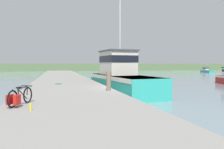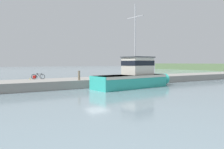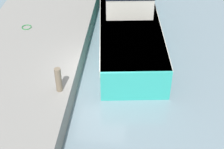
{
  "view_description": "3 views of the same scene",
  "coord_description": "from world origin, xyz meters",
  "px_view_note": "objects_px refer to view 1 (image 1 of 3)",
  "views": [
    {
      "loc": [
        -4.46,
        -13.97,
        2.52
      ],
      "look_at": [
        -1.29,
        -1.54,
        1.91
      ],
      "focal_mm": 35.0,
      "sensor_mm": 36.0,
      "label": 1
    },
    {
      "loc": [
        22.18,
        -11.78,
        3.0
      ],
      "look_at": [
        0.03,
        2.03,
        1.61
      ],
      "focal_mm": 35.0,
      "sensor_mm": 36.0,
      "label": 2
    },
    {
      "loc": [
        1.62,
        -12.19,
        10.28
      ],
      "look_at": [
        0.66,
        -1.24,
        1.69
      ],
      "focal_mm": 55.0,
      "sensor_mm": 36.0,
      "label": 3
    }
  ],
  "objects_px": {
    "fishing_boat_main": "(120,77)",
    "water_bottle_by_bike": "(31,107)",
    "bicycle_touring": "(18,97)",
    "mooring_post": "(109,81)",
    "boat_orange_near": "(206,70)"
  },
  "relations": [
    {
      "from": "fishing_boat_main",
      "to": "boat_orange_near",
      "type": "distance_m",
      "value": 55.25
    },
    {
      "from": "mooring_post",
      "to": "fishing_boat_main",
      "type": "bearing_deg",
      "value": 67.52
    },
    {
      "from": "fishing_boat_main",
      "to": "water_bottle_by_bike",
      "type": "bearing_deg",
      "value": -126.7
    },
    {
      "from": "mooring_post",
      "to": "water_bottle_by_bike",
      "type": "height_order",
      "value": "mooring_post"
    },
    {
      "from": "water_bottle_by_bike",
      "to": "boat_orange_near",
      "type": "bearing_deg",
      "value": 47.69
    },
    {
      "from": "bicycle_touring",
      "to": "mooring_post",
      "type": "xyz_separation_m",
      "value": [
        4.34,
        3.81,
        0.23
      ]
    },
    {
      "from": "fishing_boat_main",
      "to": "mooring_post",
      "type": "relative_size",
      "value": 10.49
    },
    {
      "from": "fishing_boat_main",
      "to": "mooring_post",
      "type": "bearing_deg",
      "value": -118.86
    },
    {
      "from": "mooring_post",
      "to": "boat_orange_near",
      "type": "bearing_deg",
      "value": 47.35
    },
    {
      "from": "boat_orange_near",
      "to": "water_bottle_by_bike",
      "type": "distance_m",
      "value": 67.51
    },
    {
      "from": "water_bottle_by_bike",
      "to": "bicycle_touring",
      "type": "bearing_deg",
      "value": 119.79
    },
    {
      "from": "fishing_boat_main",
      "to": "bicycle_touring",
      "type": "xyz_separation_m",
      "value": [
        -6.88,
        -9.97,
        -0.11
      ]
    },
    {
      "from": "boat_orange_near",
      "to": "bicycle_touring",
      "type": "xyz_separation_m",
      "value": [
        -45.97,
        -49.01,
        0.68
      ]
    },
    {
      "from": "bicycle_touring",
      "to": "water_bottle_by_bike",
      "type": "xyz_separation_m",
      "value": [
        0.52,
        -0.91,
        -0.21
      ]
    },
    {
      "from": "fishing_boat_main",
      "to": "mooring_post",
      "type": "distance_m",
      "value": 6.67
    }
  ]
}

